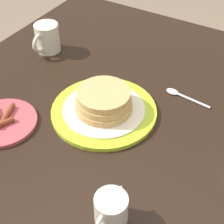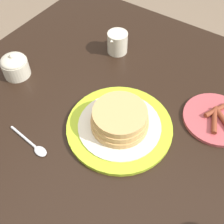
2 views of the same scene
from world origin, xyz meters
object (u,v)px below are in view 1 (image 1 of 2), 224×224
creamer_pitcher (111,209)px  coffee_mug (47,38)px  pancake_plate (104,105)px  side_plate_bacon (2,122)px  spoon (180,95)px

creamer_pitcher → coffee_mug: bearing=-130.6°
pancake_plate → creamer_pitcher: creamer_pitcher is taller
side_plate_bacon → coffee_mug: 0.37m
pancake_plate → side_plate_bacon: 0.27m
creamer_pitcher → spoon: size_ratio=0.73×
side_plate_bacon → creamer_pitcher: 0.40m
coffee_mug → creamer_pitcher: size_ratio=1.11×
side_plate_bacon → spoon: 0.50m
side_plate_bacon → spoon: side_plate_bacon is taller
pancake_plate → coffee_mug: size_ratio=2.55×
pancake_plate → spoon: 0.23m
pancake_plate → coffee_mug: 0.37m
coffee_mug → spoon: bearing=90.4°
spoon → coffee_mug: bearing=-89.6°
spoon → pancake_plate: bearing=-41.3°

